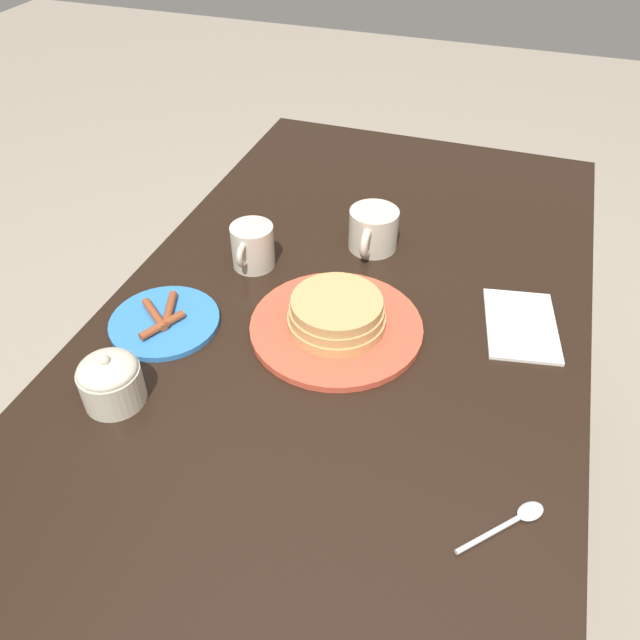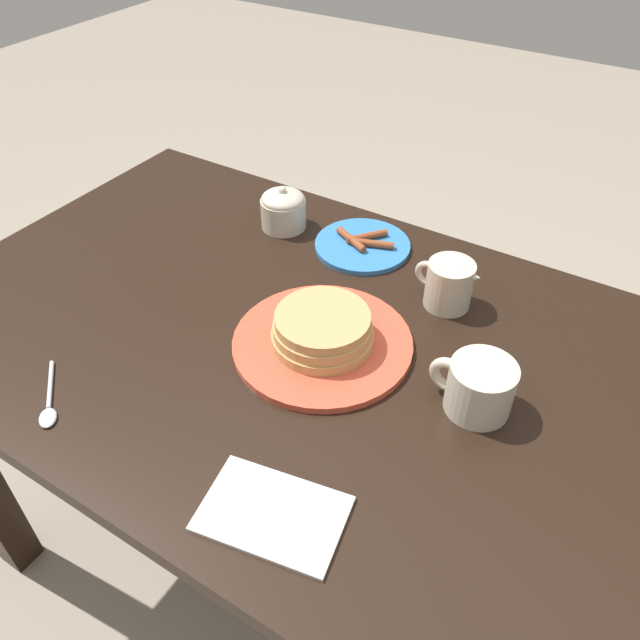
% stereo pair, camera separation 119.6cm
% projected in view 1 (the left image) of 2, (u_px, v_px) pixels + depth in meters
% --- Properties ---
extents(ground_plane, '(8.00, 8.00, 0.00)m').
position_uv_depth(ground_plane, '(336.00, 540.00, 1.56)').
color(ground_plane, gray).
extents(dining_table, '(1.48, 0.81, 0.74)m').
position_uv_depth(dining_table, '(341.00, 364.00, 1.15)').
color(dining_table, black).
rests_on(dining_table, ground_plane).
extents(pancake_plate, '(0.29, 0.29, 0.06)m').
position_uv_depth(pancake_plate, '(337.00, 319.00, 1.03)').
color(pancake_plate, '#DB5138').
rests_on(pancake_plate, dining_table).
extents(side_plate_bacon, '(0.19, 0.19, 0.02)m').
position_uv_depth(side_plate_bacon, '(164.00, 321.00, 1.05)').
color(side_plate_bacon, '#337AC6').
rests_on(side_plate_bacon, dining_table).
extents(coffee_mug, '(0.13, 0.10, 0.08)m').
position_uv_depth(coffee_mug, '(373.00, 230.00, 1.20)').
color(coffee_mug, beige).
rests_on(coffee_mug, dining_table).
extents(creamer_pitcher, '(0.12, 0.08, 0.09)m').
position_uv_depth(creamer_pitcher, '(253.00, 245.00, 1.16)').
color(creamer_pitcher, beige).
rests_on(creamer_pitcher, dining_table).
extents(sugar_bowl, '(0.09, 0.09, 0.09)m').
position_uv_depth(sugar_bowl, '(110.00, 380.00, 0.90)').
color(sugar_bowl, beige).
rests_on(sugar_bowl, dining_table).
extents(napkin, '(0.20, 0.15, 0.01)m').
position_uv_depth(napkin, '(521.00, 325.00, 1.05)').
color(napkin, silver).
rests_on(napkin, dining_table).
extents(spoon, '(0.11, 0.10, 0.01)m').
position_uv_depth(spoon, '(515.00, 520.00, 0.77)').
color(spoon, silver).
rests_on(spoon, dining_table).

